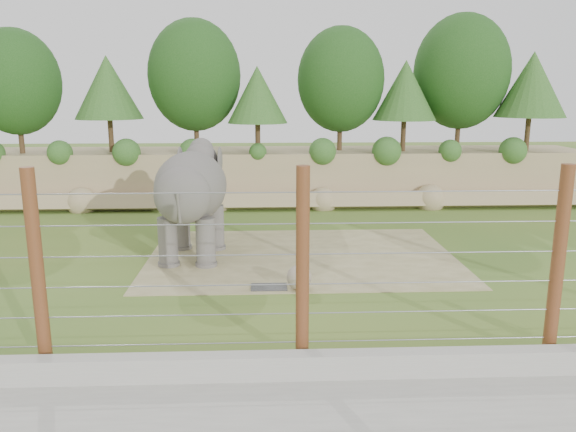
{
  "coord_description": "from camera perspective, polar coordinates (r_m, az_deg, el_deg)",
  "views": [
    {
      "loc": [
        -0.72,
        -14.75,
        5.34
      ],
      "look_at": [
        0.0,
        2.0,
        1.6
      ],
      "focal_mm": 35.0,
      "sensor_mm": 36.0,
      "label": 1
    }
  ],
  "objects": [
    {
      "name": "retaining_wall",
      "position": [
        11.02,
        1.62,
        -14.93
      ],
      "size": [
        26.0,
        0.35,
        0.5
      ],
      "primitive_type": "cube",
      "color": "#A3A197",
      "rests_on": "ground"
    },
    {
      "name": "back_embankment",
      "position": [
        27.49,
        0.27,
        9.71
      ],
      "size": [
        30.0,
        5.52,
        8.77
      ],
      "color": "tan",
      "rests_on": "ground"
    },
    {
      "name": "dirt_patch",
      "position": [
        18.57,
        1.41,
        -4.11
      ],
      "size": [
        10.0,
        7.0,
        0.02
      ],
      "primitive_type": "cube",
      "color": "#8E8352",
      "rests_on": "ground"
    },
    {
      "name": "barrier_fence",
      "position": [
        10.8,
        1.49,
        -5.43
      ],
      "size": [
        20.26,
        0.26,
        4.0
      ],
      "color": "brown",
      "rests_on": "ground"
    },
    {
      "name": "elephant",
      "position": [
        18.33,
        -9.76,
        1.31
      ],
      "size": [
        2.24,
        4.61,
        3.63
      ],
      "primitive_type": null,
      "rotation": [
        0.0,
        0.0,
        -0.07
      ],
      "color": "#5F5955",
      "rests_on": "ground"
    },
    {
      "name": "ground",
      "position": [
        15.7,
        0.32,
        -7.31
      ],
      "size": [
        90.0,
        90.0,
        0.0
      ],
      "primitive_type": "plane",
      "color": "#426C28",
      "rests_on": "ground"
    },
    {
      "name": "stone_ball",
      "position": [
        15.42,
        1.13,
        -6.25
      ],
      "size": [
        0.69,
        0.69,
        0.69
      ],
      "primitive_type": "sphere",
      "color": "gray",
      "rests_on": "dirt_patch"
    },
    {
      "name": "drain_grate",
      "position": [
        15.67,
        -1.94,
        -7.21
      ],
      "size": [
        1.0,
        0.6,
        0.03
      ],
      "primitive_type": "cube",
      "color": "#262628",
      "rests_on": "dirt_patch"
    }
  ]
}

